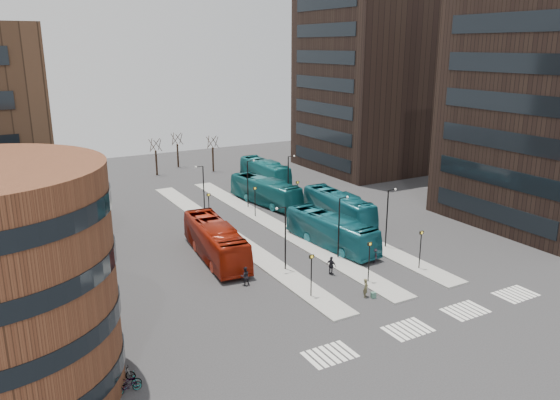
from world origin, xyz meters
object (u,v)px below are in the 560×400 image
bicycle_mid (122,374)px  teal_bus_a (331,231)px  traveller (366,288)px  commuter_a (245,276)px  bicycle_far (126,382)px  suitcase (373,295)px  teal_bus_d (265,171)px  commuter_c (374,256)px  commuter_b (331,266)px  teal_bus_c (339,206)px  teal_bus_b (265,191)px  red_bus (215,241)px  bicycle_near (128,386)px

bicycle_mid → teal_bus_a: bearing=-37.9°
traveller → commuter_a: 10.47m
teal_bus_a → bicycle_far: teal_bus_a is taller
suitcase → teal_bus_a: (3.86, 11.79, 1.45)m
teal_bus_d → commuter_c: bearing=-100.5°
commuter_b → bicycle_mid: commuter_b is taller
teal_bus_c → commuter_a: size_ratio=7.25×
teal_bus_a → bicycle_mid: size_ratio=7.32×
teal_bus_b → bicycle_far: bearing=-138.4°
teal_bus_c → commuter_b: 16.42m
teal_bus_d → commuter_a: 37.98m
suitcase → teal_bus_a: 12.49m
red_bus → bicycle_near: red_bus is taller
teal_bus_d → teal_bus_a: bearing=-104.6°
commuter_b → bicycle_mid: bearing=86.5°
red_bus → commuter_a: size_ratio=7.78×
commuter_b → bicycle_mid: size_ratio=1.04×
teal_bus_a → teal_bus_c: teal_bus_a is taller
teal_bus_b → commuter_a: (-13.51, -21.57, -0.90)m
traveller → bicycle_mid: traveller is taller
red_bus → teal_bus_a: bearing=-8.0°
teal_bus_c → traveller: size_ratio=7.48×
teal_bus_b → commuter_b: bearing=-112.0°
commuter_c → commuter_a: bearing=-81.1°
teal_bus_b → commuter_c: (-0.47, -23.20, -0.97)m
commuter_b → commuter_c: size_ratio=1.14×
commuter_b → bicycle_far: (-20.78, -8.14, -0.38)m
teal_bus_d → bicycle_near: size_ratio=7.18×
red_bus → commuter_c: bearing=-28.6°
commuter_c → teal_bus_b: bearing=-165.1°
suitcase → commuter_c: (4.88, 5.94, 0.52)m
red_bus → traveller: 16.08m
suitcase → teal_bus_c: teal_bus_c is taller
bicycle_near → bicycle_far: bearing=-3.4°
teal_bus_d → commuter_c: (-6.27, -34.31, -0.90)m
suitcase → teal_bus_b: 29.66m
teal_bus_d → commuter_b: (-11.45, -34.53, -0.79)m
teal_bus_c → commuter_a: 21.08m
teal_bus_b → commuter_c: teal_bus_b is taller
teal_bus_a → traveller: bearing=-116.2°
traveller → commuter_b: size_ratio=0.93×
commuter_a → bicycle_mid: bearing=45.6°
traveller → commuter_b: commuter_b is taller
commuter_b → commuter_c: bearing=-110.2°
bicycle_mid → red_bus: bearing=-15.1°
commuter_c → bicycle_far: size_ratio=0.82×
suitcase → bicycle_near: 21.28m
bicycle_mid → traveller: bearing=-60.5°
bicycle_near → bicycle_far: size_ratio=0.89×
red_bus → bicycle_mid: bearing=-123.4°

